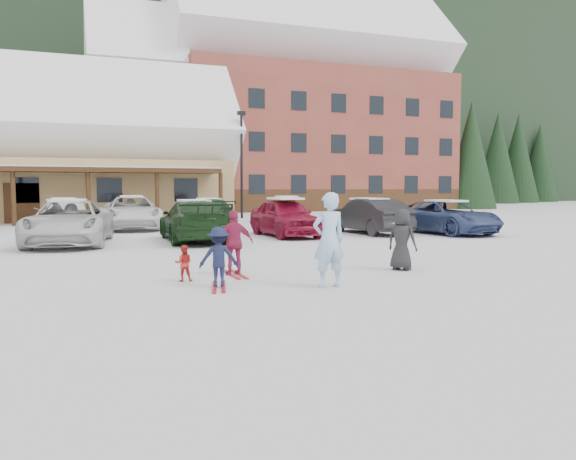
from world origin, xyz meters
name	(u,v)px	position (x,y,z in m)	size (l,w,h in m)	color
ground	(291,281)	(0.00, 0.00, 0.00)	(160.00, 160.00, 0.00)	silver
forested_hillside	(101,80)	(0.00, 85.00, 19.00)	(300.00, 70.00, 38.00)	black
alpine_hotel	(289,115)	(14.27, 38.00, 8.63)	(31.48, 14.01, 21.48)	brown
lamp_post	(242,159)	(5.61, 23.43, 3.77)	(0.50, 0.25, 6.72)	black
conifer_1	(471,141)	(30.00, 32.00, 6.26)	(4.84, 4.84, 11.22)	black
conifer_3	(187,155)	(6.00, 44.00, 5.12)	(3.96, 3.96, 9.18)	black
conifer_4	(421,148)	(34.00, 46.00, 6.54)	(5.06, 5.06, 11.73)	black
adult_skier	(329,240)	(0.43, -0.91, 0.94)	(0.68, 0.45, 1.87)	#A6CDF0
toddler_red	(184,263)	(-2.11, 0.81, 0.38)	(0.37, 0.29, 0.76)	red
child_navy	(219,257)	(-1.59, -0.15, 0.59)	(0.77, 0.44, 1.19)	#151938
skis_child_navy	(219,286)	(-1.59, -0.15, 0.01)	(0.20, 1.40, 0.03)	#A7171D
child_magenta	(235,243)	(-0.89, 1.24, 0.73)	(0.86, 0.36, 1.46)	#A4224C
skis_child_magenta	(235,274)	(-0.89, 1.24, 0.01)	(0.20, 1.40, 0.03)	#A7171D
bystander_dark	(402,239)	(3.04, 0.59, 0.73)	(0.71, 0.46, 1.46)	black
parked_car_2	(69,222)	(-4.43, 9.69, 0.77)	(2.54, 5.52, 1.53)	silver
parked_car_3	(194,221)	(-0.21, 9.37, 0.75)	(2.09, 5.13, 1.49)	black
parked_car_4	(285,217)	(3.64, 10.19, 0.76)	(1.80, 4.48, 1.53)	maroon
parked_car_5	(369,216)	(7.43, 10.18, 0.74)	(1.57, 4.51, 1.48)	black
parked_car_6	(446,217)	(10.47, 9.02, 0.70)	(2.33, 5.05, 1.40)	navy
parked_car_9	(64,214)	(-4.76, 17.23, 0.72)	(1.53, 4.39, 1.45)	#B2B4B7
parked_car_10	(132,213)	(-1.78, 16.31, 0.77)	(2.57, 5.57, 1.55)	white
parked_car_11	(209,212)	(2.05, 17.01, 0.70)	(1.95, 4.80, 1.39)	#1C3E22
parked_car_12	(286,210)	(6.45, 17.61, 0.73)	(1.73, 4.31, 1.47)	#90330D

